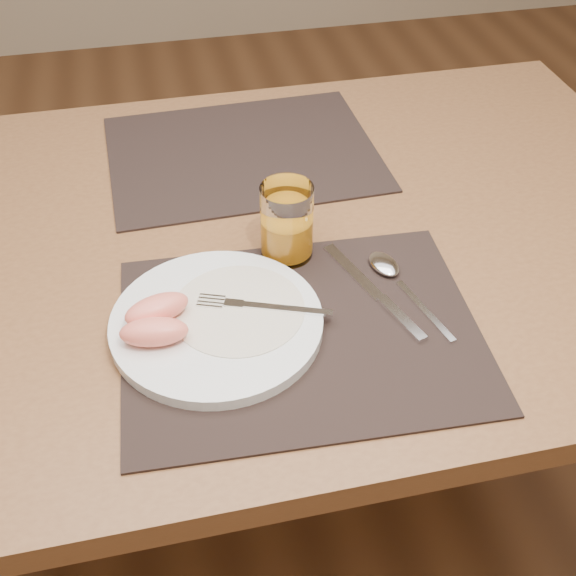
{
  "coord_description": "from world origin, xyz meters",
  "views": [
    {
      "loc": [
        -0.13,
        -0.84,
        1.41
      ],
      "look_at": [
        0.03,
        -0.15,
        0.77
      ],
      "focal_mm": 45.0,
      "sensor_mm": 36.0,
      "label": 1
    }
  ],
  "objects_px": {
    "knife": "(381,298)",
    "juice_glass": "(287,225)",
    "fork": "(252,306)",
    "placemat_far": "(243,153)",
    "table": "(251,275)",
    "spoon": "(390,271)",
    "plate": "(217,323)",
    "placemat_near": "(301,332)"
  },
  "relations": [
    {
      "from": "placemat_near",
      "to": "plate",
      "type": "height_order",
      "value": "plate"
    },
    {
      "from": "fork",
      "to": "placemat_far",
      "type": "bearing_deg",
      "value": 82.08
    },
    {
      "from": "table",
      "to": "placemat_far",
      "type": "relative_size",
      "value": 3.11
    },
    {
      "from": "knife",
      "to": "spoon",
      "type": "distance_m",
      "value": 0.06
    },
    {
      "from": "placemat_near",
      "to": "knife",
      "type": "distance_m",
      "value": 0.12
    },
    {
      "from": "placemat_near",
      "to": "plate",
      "type": "relative_size",
      "value": 1.67
    },
    {
      "from": "table",
      "to": "spoon",
      "type": "xyz_separation_m",
      "value": [
        0.17,
        -0.14,
        0.09
      ]
    },
    {
      "from": "placemat_near",
      "to": "fork",
      "type": "xyz_separation_m",
      "value": [
        -0.05,
        0.04,
        0.02
      ]
    },
    {
      "from": "knife",
      "to": "spoon",
      "type": "relative_size",
      "value": 1.12
    },
    {
      "from": "table",
      "to": "spoon",
      "type": "distance_m",
      "value": 0.24
    },
    {
      "from": "plate",
      "to": "fork",
      "type": "height_order",
      "value": "fork"
    },
    {
      "from": "table",
      "to": "knife",
      "type": "distance_m",
      "value": 0.25
    },
    {
      "from": "placemat_near",
      "to": "plate",
      "type": "distance_m",
      "value": 0.11
    },
    {
      "from": "placemat_far",
      "to": "fork",
      "type": "relative_size",
      "value": 2.66
    },
    {
      "from": "table",
      "to": "knife",
      "type": "relative_size",
      "value": 6.54
    },
    {
      "from": "knife",
      "to": "juice_glass",
      "type": "xyz_separation_m",
      "value": [
        -0.1,
        0.12,
        0.05
      ]
    },
    {
      "from": "plate",
      "to": "table",
      "type": "bearing_deg",
      "value": 68.33
    },
    {
      "from": "fork",
      "to": "spoon",
      "type": "bearing_deg",
      "value": 11.63
    },
    {
      "from": "fork",
      "to": "spoon",
      "type": "height_order",
      "value": "fork"
    },
    {
      "from": "knife",
      "to": "juice_glass",
      "type": "height_order",
      "value": "juice_glass"
    },
    {
      "from": "plate",
      "to": "placemat_far",
      "type": "bearing_deg",
      "value": 75.77
    },
    {
      "from": "table",
      "to": "fork",
      "type": "relative_size",
      "value": 8.27
    },
    {
      "from": "table",
      "to": "plate",
      "type": "xyz_separation_m",
      "value": [
        -0.08,
        -0.19,
        0.1
      ]
    },
    {
      "from": "table",
      "to": "juice_glass",
      "type": "distance_m",
      "value": 0.16
    },
    {
      "from": "placemat_near",
      "to": "plate",
      "type": "bearing_deg",
      "value": 163.76
    },
    {
      "from": "fork",
      "to": "spoon",
      "type": "xyz_separation_m",
      "value": [
        0.2,
        0.04,
        -0.01
      ]
    },
    {
      "from": "placemat_far",
      "to": "plate",
      "type": "distance_m",
      "value": 0.42
    },
    {
      "from": "knife",
      "to": "plate",
      "type": "bearing_deg",
      "value": -178.88
    },
    {
      "from": "juice_glass",
      "to": "knife",
      "type": "bearing_deg",
      "value": -50.82
    },
    {
      "from": "knife",
      "to": "spoon",
      "type": "xyz_separation_m",
      "value": [
        0.03,
        0.05,
        0.0
      ]
    },
    {
      "from": "fork",
      "to": "table",
      "type": "bearing_deg",
      "value": 81.41
    },
    {
      "from": "placemat_far",
      "to": "plate",
      "type": "height_order",
      "value": "plate"
    },
    {
      "from": "spoon",
      "to": "plate",
      "type": "bearing_deg",
      "value": -168.11
    },
    {
      "from": "fork",
      "to": "plate",
      "type": "bearing_deg",
      "value": -167.03
    },
    {
      "from": "placemat_far",
      "to": "fork",
      "type": "xyz_separation_m",
      "value": [
        -0.06,
        -0.4,
        0.02
      ]
    },
    {
      "from": "placemat_far",
      "to": "juice_glass",
      "type": "height_order",
      "value": "juice_glass"
    },
    {
      "from": "juice_glass",
      "to": "table",
      "type": "bearing_deg",
      "value": 124.77
    },
    {
      "from": "fork",
      "to": "spoon",
      "type": "relative_size",
      "value": 0.89
    },
    {
      "from": "table",
      "to": "fork",
      "type": "bearing_deg",
      "value": -98.59
    },
    {
      "from": "plate",
      "to": "spoon",
      "type": "xyz_separation_m",
      "value": [
        0.25,
        0.05,
        -0.0
      ]
    },
    {
      "from": "placemat_near",
      "to": "juice_glass",
      "type": "xyz_separation_m",
      "value": [
        0.02,
        0.16,
        0.05
      ]
    },
    {
      "from": "spoon",
      "to": "juice_glass",
      "type": "bearing_deg",
      "value": 149.79
    }
  ]
}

